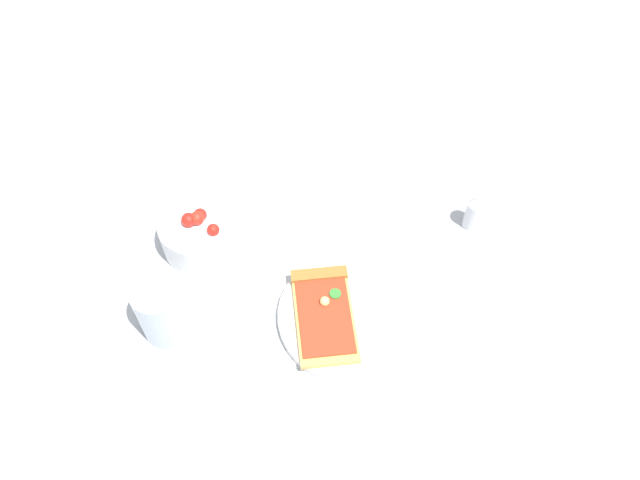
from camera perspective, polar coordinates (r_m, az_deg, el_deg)
name	(u,v)px	position (r m, az deg, el deg)	size (l,w,h in m)	color
ground_plane	(335,303)	(0.97, 1.36, -5.73)	(2.40, 2.40, 0.00)	#B2B7BC
plate	(350,317)	(0.95, 2.74, -7.01)	(0.22, 0.22, 0.01)	white
pizza_slice_main	(324,309)	(0.94, 0.34, -6.29)	(0.18, 0.16, 0.02)	#E5B256
salad_bowl	(201,231)	(1.02, -10.78, 0.77)	(0.13, 0.13, 0.08)	white
soda_glass	(164,309)	(0.93, -13.99, -6.10)	(0.08, 0.08, 0.10)	silver
paper_napkin	(384,162)	(1.15, 5.83, 7.07)	(0.14, 0.15, 0.00)	silver
pepper_shaker	(474,212)	(1.06, 13.82, 2.46)	(0.03, 0.03, 0.07)	silver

